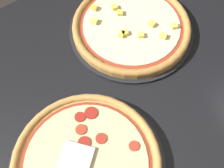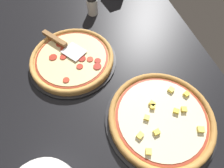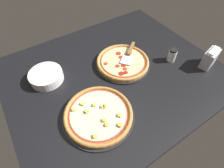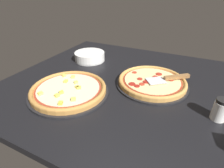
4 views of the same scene
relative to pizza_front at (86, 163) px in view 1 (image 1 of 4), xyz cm
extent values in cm
cube|color=black|center=(9.90, 3.34, -4.30)|extent=(144.10, 120.67, 3.60)
cylinder|color=black|center=(-0.01, -0.01, -2.00)|extent=(40.20, 40.20, 1.00)
cylinder|color=#C68E47|center=(-0.01, -0.01, -0.55)|extent=(37.79, 37.79, 1.90)
torus|color=#C68E47|center=(-0.01, -0.01, 0.40)|extent=(37.79, 37.79, 1.97)
cylinder|color=maroon|center=(-0.01, -0.01, 0.48)|extent=(32.85, 32.85, 0.15)
cylinder|color=beige|center=(-0.01, -0.01, 0.60)|extent=(30.99, 30.99, 0.40)
cylinder|color=maroon|center=(8.36, 9.92, 1.00)|extent=(3.59, 3.59, 0.40)
cylinder|color=#AD2D1E|center=(-1.87, 3.04, 1.00)|extent=(3.62, 3.62, 0.40)
cylinder|color=maroon|center=(5.29, 10.77, 1.00)|extent=(2.89, 2.89, 0.40)
cylinder|color=#AD2D1E|center=(6.40, 2.57, 1.00)|extent=(2.90, 2.90, 0.40)
cylinder|color=#B73823|center=(11.95, -4.02, 1.00)|extent=(2.73, 2.73, 0.40)
cylinder|color=maroon|center=(2.34, 4.28, 1.00)|extent=(3.30, 3.30, 0.40)
cylinder|color=#B73823|center=(3.57, 7.67, 1.00)|extent=(2.91, 2.91, 0.40)
cylinder|color=black|center=(36.79, 27.68, -2.00)|extent=(41.58, 41.58, 1.00)
cylinder|color=#B77F3D|center=(36.79, 27.68, -0.56)|extent=(39.09, 39.09, 1.88)
torus|color=#B77F3D|center=(36.79, 27.68, 0.38)|extent=(39.09, 39.09, 2.26)
cylinder|color=#A33823|center=(36.79, 27.68, 0.46)|extent=(33.97, 33.97, 0.15)
cylinder|color=beige|center=(36.79, 27.68, 0.58)|extent=(32.05, 32.05, 0.40)
cube|color=#F4D64C|center=(36.53, 36.59, 1.39)|extent=(2.43, 2.38, 1.21)
cube|color=#F4D64C|center=(41.79, 23.52, 1.39)|extent=(2.09, 2.40, 1.21)
cube|color=#F9E05B|center=(36.02, 22.08, 1.39)|extent=(2.53, 2.54, 1.21)
cube|color=#F9E05B|center=(47.06, 18.50, 1.39)|extent=(2.46, 2.42, 1.21)
cube|color=#F4D64C|center=(31.32, 26.06, 1.39)|extent=(2.72, 2.62, 1.21)
cube|color=yellow|center=(36.44, 33.50, 1.39)|extent=(2.60, 2.66, 1.21)
cube|color=#F9E05B|center=(27.55, 35.61, 1.39)|extent=(2.80, 2.80, 1.21)
cube|color=#F9E05B|center=(41.36, 17.58, 1.39)|extent=(2.74, 2.89, 1.21)
cube|color=#F4D64C|center=(32.50, 25.75, 1.39)|extent=(2.36, 2.31, 1.21)
cube|color=yellow|center=(30.89, 40.59, 1.39)|extent=(2.55, 2.70, 1.21)
cube|color=silver|center=(-2.43, 1.42, 1.51)|extent=(12.49, 12.18, 0.24)
camera|label=1|loc=(-3.13, -14.84, 66.88)|focal=42.00mm
camera|label=2|loc=(54.95, 4.04, 61.16)|focal=28.00mm
camera|label=3|loc=(57.90, 73.92, 86.37)|focal=28.00mm
camera|label=4|loc=(-17.47, 87.31, 47.58)|focal=28.00mm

